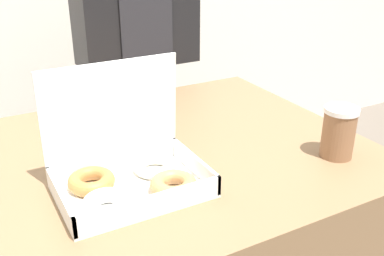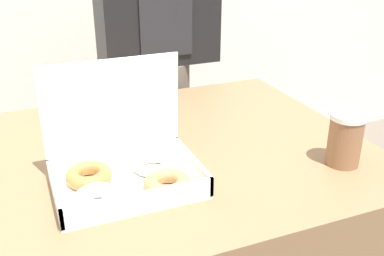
% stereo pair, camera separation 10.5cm
% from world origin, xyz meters
% --- Properties ---
extents(donut_box, '(0.32, 0.24, 0.27)m').
position_xyz_m(donut_box, '(-0.16, -0.14, 0.81)').
color(donut_box, white).
rests_on(donut_box, table).
extents(coffee_cup, '(0.08, 0.08, 0.13)m').
position_xyz_m(coffee_cup, '(0.36, -0.24, 0.83)').
color(coffee_cup, '#8C6042').
rests_on(coffee_cup, table).
extents(person_customer, '(0.43, 0.24, 1.61)m').
position_xyz_m(person_customer, '(0.17, 0.60, 0.88)').
color(person_customer, '#665B51').
rests_on(person_customer, ground_plane).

